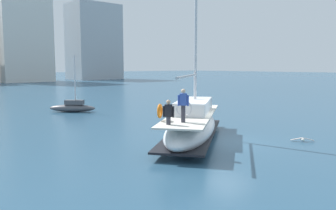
% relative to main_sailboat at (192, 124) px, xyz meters
% --- Properties ---
extents(ground_plane, '(400.00, 400.00, 0.00)m').
position_rel_main_sailboat_xyz_m(ground_plane, '(1.09, -1.57, -0.91)').
color(ground_plane, '#284C66').
extents(main_sailboat, '(9.14, 7.64, 13.29)m').
position_rel_main_sailboat_xyz_m(main_sailboat, '(0.00, 0.00, 0.00)').
color(main_sailboat, silver).
rests_on(main_sailboat, ground).
extents(moored_catamaran, '(3.64, 3.58, 5.01)m').
position_rel_main_sailboat_xyz_m(moored_catamaran, '(0.26, 15.26, -0.46)').
color(moored_catamaran, '#4C4C51').
rests_on(moored_catamaran, ground).
extents(seagull, '(0.93, 0.99, 0.18)m').
position_rel_main_sailboat_xyz_m(seagull, '(4.24, -4.25, -0.78)').
color(seagull, silver).
rests_on(seagull, ground).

